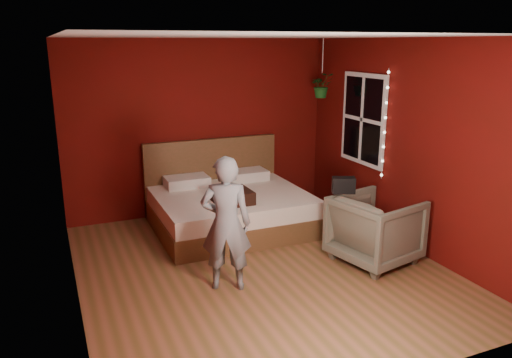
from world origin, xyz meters
name	(u,v)px	position (x,y,z in m)	size (l,w,h in m)	color
floor	(260,268)	(0.00, 0.00, 0.00)	(4.50, 4.50, 0.00)	brown
room_walls	(260,125)	(0.00, 0.00, 1.68)	(4.04, 4.54, 2.62)	#5C0B09
window	(363,119)	(1.97, 0.90, 1.50)	(0.05, 0.97, 1.27)	white
fairy_lights	(385,125)	(1.94, 0.37, 1.50)	(0.04, 0.04, 1.45)	silver
bed	(229,207)	(0.14, 1.42, 0.30)	(2.07, 1.76, 1.14)	brown
person	(226,224)	(-0.51, -0.29, 0.72)	(0.53, 0.35, 1.45)	slate
armchair	(375,229)	(1.33, -0.36, 0.40)	(0.86, 0.89, 0.81)	#6B6554
handbag	(344,185)	(1.05, -0.07, 0.90)	(0.27, 0.13, 0.19)	black
throw_pillow	(233,196)	(0.02, 0.94, 0.60)	(0.47, 0.47, 0.17)	black
hanging_plant	(322,85)	(1.62, 1.47, 1.94)	(0.38, 0.35, 0.84)	silver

